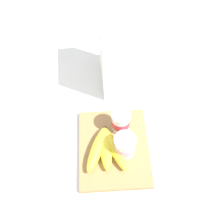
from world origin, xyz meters
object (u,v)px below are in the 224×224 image
(banana_bunch, at_px, (105,149))
(yogurt_cup_back, at_px, (125,146))
(cutting_board, at_px, (114,148))
(cereal_box, at_px, (111,56))
(yogurt_cup_front, at_px, (121,121))

(banana_bunch, bearing_deg, yogurt_cup_back, 85.37)
(cutting_board, distance_m, cereal_box, 0.33)
(banana_bunch, bearing_deg, cutting_board, 115.09)
(cutting_board, height_order, banana_bunch, banana_bunch)
(cereal_box, bearing_deg, banana_bunch, 170.68)
(cutting_board, xyz_separation_m, yogurt_cup_front, (-0.07, 0.03, 0.05))
(cereal_box, relative_size, yogurt_cup_front, 2.98)
(cereal_box, distance_m, banana_bunch, 0.34)
(yogurt_cup_front, distance_m, banana_bunch, 0.11)
(yogurt_cup_back, distance_m, banana_bunch, 0.07)
(cereal_box, xyz_separation_m, banana_bunch, (0.32, -0.04, -0.10))
(cutting_board, xyz_separation_m, yogurt_cup_back, (0.02, 0.03, 0.05))
(cutting_board, xyz_separation_m, banana_bunch, (0.01, -0.03, 0.03))
(cutting_board, bearing_deg, cereal_box, 178.61)
(cutting_board, height_order, yogurt_cup_back, yogurt_cup_back)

